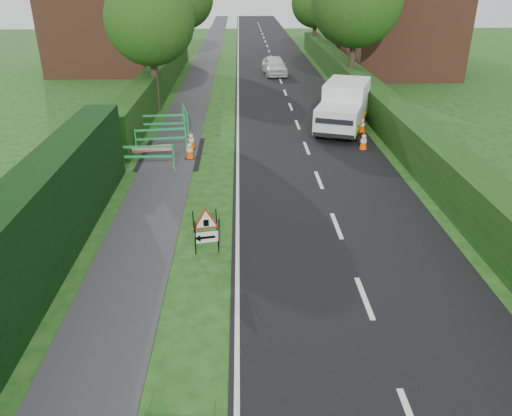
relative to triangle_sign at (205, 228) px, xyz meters
name	(u,v)px	position (x,y,z in m)	size (l,w,h in m)	color
ground	(254,330)	(1.16, -3.06, -0.77)	(120.00, 120.00, 0.00)	#164213
road_surface	(272,59)	(3.66, 31.94, -0.76)	(6.00, 90.00, 0.02)	black
footpath	(207,59)	(-1.84, 31.94, -0.76)	(2.00, 90.00, 0.02)	#2D2D30
hedge_west_near	(7,335)	(-3.84, -3.06, -0.77)	(1.10, 18.00, 2.50)	black
hedge_west_far	(161,94)	(-3.84, 18.94, -0.77)	(1.00, 24.00, 1.80)	#14380F
hedge_east	(375,119)	(7.66, 12.94, -0.77)	(1.20, 50.00, 1.50)	#14380F
house_west	(103,29)	(-8.84, 26.94, 2.13)	(7.50, 7.40, 7.88)	brown
house_east_a	(401,31)	(12.16, 24.94, 2.13)	(7.50, 7.40, 7.88)	brown
house_east_b	(368,15)	(13.16, 38.94, 2.13)	(7.50, 7.40, 7.88)	brown
tree_nw	(150,20)	(-3.44, 14.94, 3.71)	(4.40, 4.40, 6.70)	#2D2116
tree_ne	(357,0)	(7.56, 18.94, 4.41)	(5.20, 5.20, 7.79)	#2D2116
tree_fe	(316,3)	(7.56, 34.94, 3.45)	(4.20, 4.20, 6.33)	#2D2116
triangle_sign	(205,228)	(0.00, 0.00, 0.00)	(0.88, 0.88, 1.10)	black
works_van	(344,106)	(5.65, 11.12, 0.35)	(3.24, 4.93, 2.11)	silver
traffic_cone_0	(364,141)	(5.96, 8.20, -0.38)	(0.38, 0.38, 0.79)	black
traffic_cone_1	(362,124)	(6.45, 10.65, -0.38)	(0.38, 0.38, 0.79)	black
traffic_cone_2	(348,109)	(6.39, 13.47, -0.38)	(0.38, 0.38, 0.79)	black
traffic_cone_3	(190,149)	(-1.05, 7.33, -0.38)	(0.38, 0.38, 0.79)	black
traffic_cone_4	(191,140)	(-1.10, 8.56, -0.38)	(0.38, 0.38, 0.79)	black
ped_barrier_0	(146,154)	(-2.52, 6.08, -0.14)	(2.06, 0.37, 1.00)	green
ped_barrier_1	(161,137)	(-2.28, 8.25, -0.14)	(2.09, 0.62, 1.00)	green
ped_barrier_2	(162,122)	(-2.54, 10.41, -0.14)	(2.08, 0.50, 1.00)	green
ped_barrier_3	(185,116)	(-1.61, 11.41, -0.14)	(0.76, 2.09, 1.00)	green
redwhite_plank	(153,160)	(-2.50, 7.29, -0.77)	(1.50, 0.04, 0.25)	red
hatchback_car	(275,66)	(3.40, 24.86, -0.13)	(1.50, 3.72, 1.27)	silver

